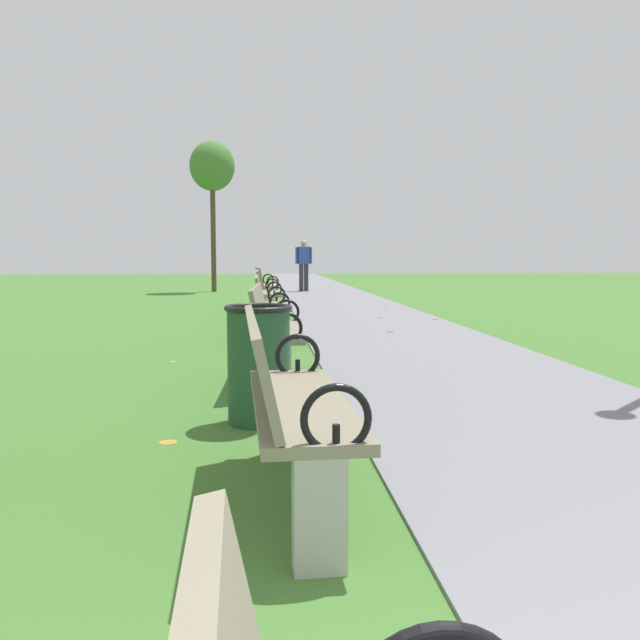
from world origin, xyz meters
TOP-DOWN VIEW (x-y plane):
  - paved_walkway at (1.34, 18.00)m, footprint 2.68×44.00m
  - park_bench_2 at (-0.50, 3.00)m, footprint 0.53×1.62m
  - park_bench_3 at (-0.50, 6.02)m, footprint 0.54×1.62m
  - park_bench_4 at (-0.50, 8.87)m, footprint 0.47×1.60m
  - park_bench_5 at (-0.50, 12.02)m, footprint 0.48×1.60m
  - park_bench_6 at (-0.50, 15.03)m, footprint 0.55×1.62m
  - tree_2 at (-2.08, 21.11)m, footprint 1.41×1.41m
  - pedestrian_walking at (0.77, 20.84)m, footprint 0.53×0.24m
  - trash_bin at (-0.65, 4.50)m, footprint 0.48×0.48m
  - scattered_leaves at (0.24, 10.26)m, footprint 4.77×16.96m

SIDE VIEW (x-z plane):
  - paved_walkway at x=1.34m, z-range 0.00..0.02m
  - scattered_leaves at x=0.24m, z-range 0.00..0.03m
  - trash_bin at x=-0.65m, z-range 0.00..0.84m
  - park_bench_2 at x=-0.50m, z-range 0.04..0.93m
  - park_bench_3 at x=-0.50m, z-range 0.04..0.93m
  - park_bench_4 at x=-0.50m, z-range 0.04..0.93m
  - park_bench_5 at x=-0.50m, z-range 0.04..0.93m
  - park_bench_6 at x=-0.50m, z-range 0.04..0.93m
  - pedestrian_walking at x=0.77m, z-range 0.12..1.74m
  - tree_2 at x=-2.08m, z-range 1.52..6.23m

